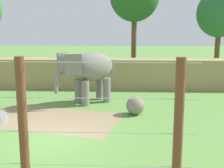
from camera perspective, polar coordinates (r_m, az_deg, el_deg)
The scene contains 7 objects.
ground_plane at distance 11.90m, azimuth -11.61°, elevation -10.39°, with size 120.00×120.00×0.00m, color #609342.
dirt_patch at distance 14.43m, azimuth -11.88°, elevation -6.58°, with size 6.52×3.72×0.01m, color #937F5B.
embankment_wall at distance 21.39m, azimuth -5.03°, elevation 2.10°, with size 36.00×1.80×2.07m, color tan.
elephant at distance 16.70m, azimuth -4.68°, elevation 2.83°, with size 3.48×3.09×2.94m.
enrichment_ball at distance 14.76m, azimuth 4.50°, elevation -4.17°, with size 0.91×0.91×0.91m, color gray.
cable_fence at distance 8.23m, azimuth -17.54°, elevation -7.25°, with size 9.45×0.25×3.55m.
tree_left_of_centre at distance 26.83m, azimuth 20.01°, elevation 12.58°, with size 3.77×3.77×7.41m.
Camera 1 is at (2.86, -10.73, 4.26)m, focal length 47.47 mm.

